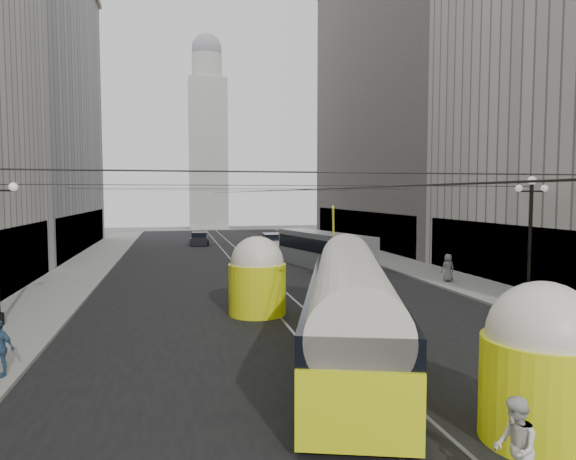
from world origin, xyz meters
name	(u,v)px	position (x,y,z in m)	size (l,w,h in m)	color
road	(249,269)	(0.00, 32.50, 0.00)	(20.00, 85.00, 0.02)	black
sidewalk_left	(87,267)	(-12.00, 36.00, 0.07)	(4.00, 72.00, 0.15)	gray
sidewalk_right	(382,258)	(12.00, 36.00, 0.07)	(4.00, 72.00, 0.15)	gray
rail_left	(239,270)	(-0.75, 32.50, 0.00)	(0.12, 85.00, 0.04)	gray
rail_right	(259,269)	(0.75, 32.50, 0.00)	(0.12, 85.00, 0.04)	gray
building_left_far	(14,101)	(-19.99, 48.00, 14.31)	(12.60, 28.60, 28.60)	#999999
building_right_far	(409,97)	(20.00, 48.00, 16.31)	(12.60, 32.60, 32.60)	#514C47
distant_tower	(208,137)	(0.00, 80.00, 14.97)	(6.00, 6.00, 31.36)	#B2AFA8
lamppost_right_mid	(530,230)	(12.60, 18.00, 3.74)	(1.86, 0.44, 6.37)	black
catenary	(253,190)	(0.12, 31.49, 5.88)	(25.00, 72.00, 0.23)	black
streetcar	(350,304)	(0.50, 11.43, 1.81)	(7.02, 16.23, 3.71)	#E6EE14
city_bus	(324,249)	(5.43, 31.45, 1.50)	(4.81, 11.15, 2.74)	#A6A9AC
sedan_white_far	(272,242)	(4.31, 46.15, 0.72)	(2.36, 5.15, 1.59)	white
sedan_dark_far	(200,239)	(-2.76, 52.29, 0.64)	(2.26, 4.61, 1.41)	black
pedestrian_crossing_b	(515,448)	(0.70, 2.87, 0.94)	(0.92, 0.71, 1.89)	silver
pedestrian_sidewalk_right	(448,268)	(11.28, 23.78, 1.01)	(0.84, 0.52, 1.72)	slate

